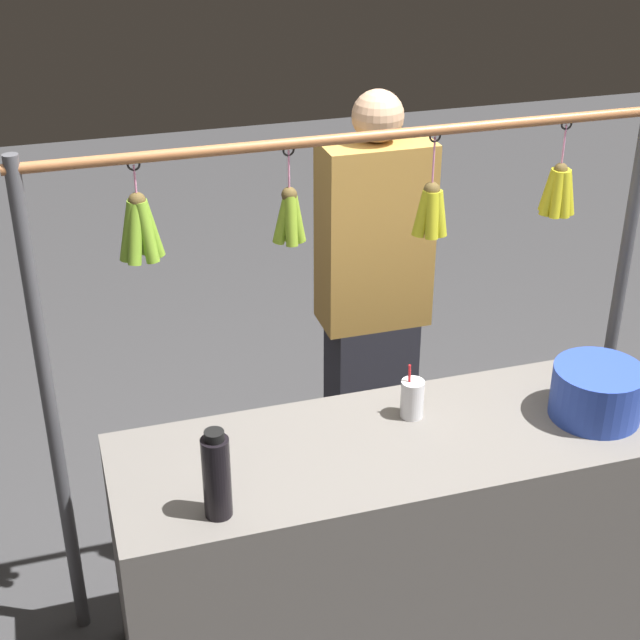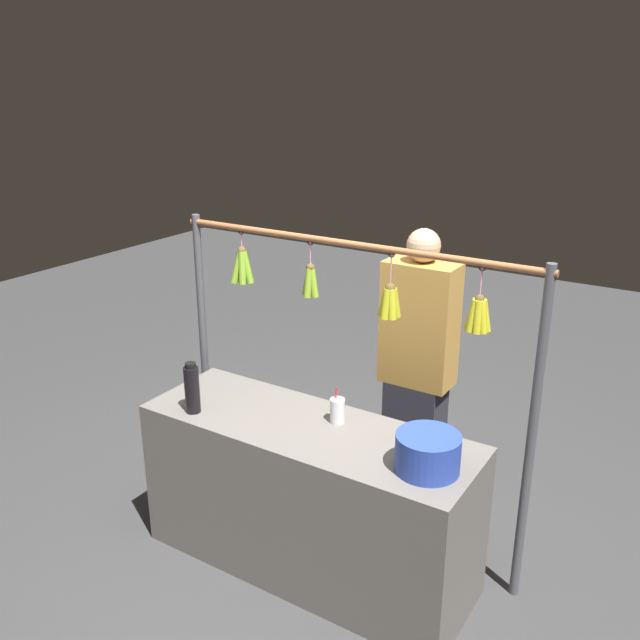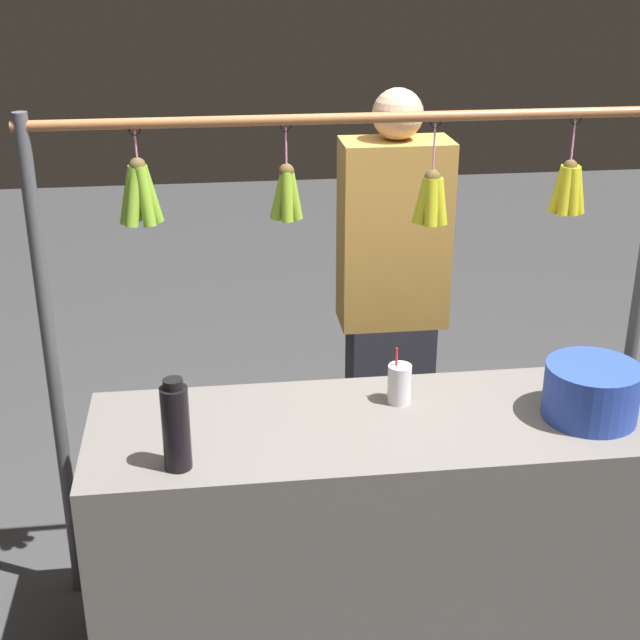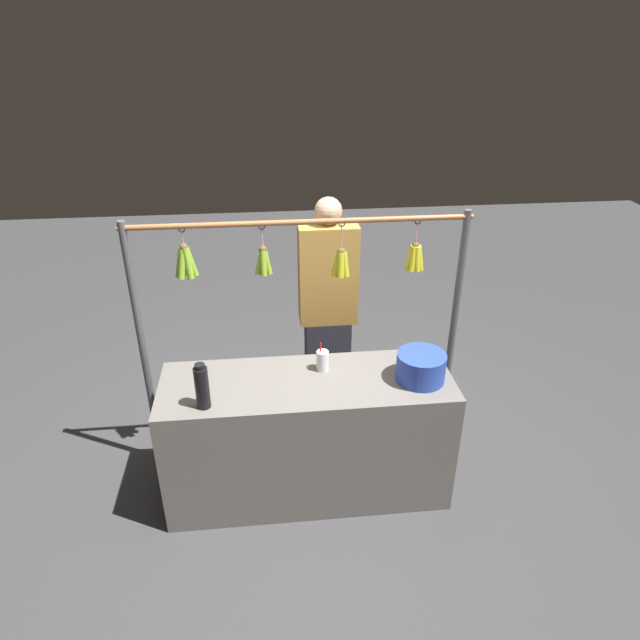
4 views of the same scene
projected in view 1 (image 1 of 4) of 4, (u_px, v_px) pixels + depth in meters
The scene contains 7 objects.
ground_plane at pixel (385, 636), 3.22m from camera, with size 12.00×12.00×0.00m, color #3A393B.
market_counter at pixel (389, 544), 3.03m from camera, with size 1.68×0.57×0.80m, color #66605B.
display_rack at pixel (355, 281), 2.97m from camera, with size 2.00×0.13×1.67m.
water_bottle at pixel (217, 476), 2.48m from camera, with size 0.08×0.08×0.27m.
blue_bucket at pixel (597, 392), 2.92m from camera, with size 0.28×0.28×0.17m, color #2B46B0.
drink_cup at pixel (412, 399), 2.93m from camera, with size 0.07×0.07×0.18m.
vendor_person at pixel (372, 312), 3.55m from camera, with size 0.39×0.21×1.65m.
Camera 1 is at (0.89, 2.18, 2.45)m, focal length 53.40 mm.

